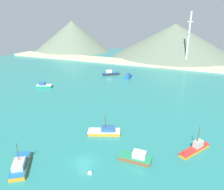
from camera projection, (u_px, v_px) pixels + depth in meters
name	position (u px, v px, depth m)	size (l,w,h in m)	color
ground	(128.00, 111.00, 71.93)	(260.00, 280.00, 0.50)	teal
fishing_boat_1	(111.00, 73.00, 115.81)	(8.96, 7.53, 2.75)	#232328
fishing_boat_2	(105.00, 131.00, 57.05)	(9.17, 6.06, 5.35)	orange
fishing_boat_4	(195.00, 148.00, 49.62)	(6.51, 8.85, 6.31)	orange
fishing_boat_5	(44.00, 86.00, 94.76)	(7.21, 5.40, 2.47)	#198466
fishing_boat_6	(128.00, 76.00, 109.74)	(2.74, 7.39, 2.60)	#1E5BA8
fishing_boat_7	(20.00, 165.00, 43.85)	(7.31, 8.66, 6.15)	orange
fishing_boat_9	(136.00, 157.00, 46.17)	(7.22, 2.88, 2.49)	brown
buoy_0	(90.00, 173.00, 42.57)	(0.95, 0.95, 0.95)	silver
beach_strip	(167.00, 65.00, 137.44)	(247.00, 16.67, 1.20)	#C6B793
hill_west	(72.00, 36.00, 198.35)	(69.71, 69.71, 26.75)	#60705B
hill_central	(174.00, 40.00, 167.35)	(95.14, 95.14, 25.29)	#60705B
radio_tower	(188.00, 39.00, 130.80)	(3.32, 2.66, 33.20)	silver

